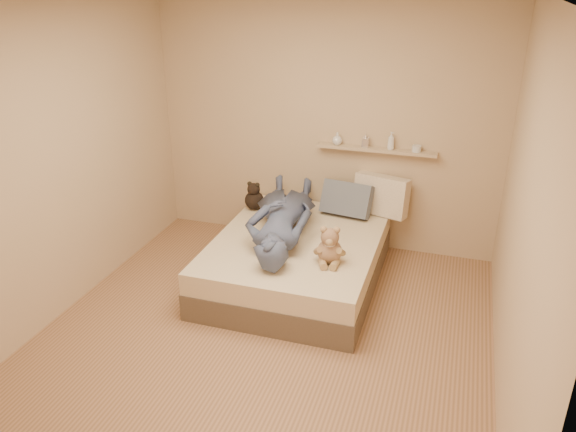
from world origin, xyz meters
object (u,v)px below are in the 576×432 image
(pillow_cream, at_px, (381,195))
(pillow_grey, at_px, (347,199))
(bed, at_px, (297,260))
(teddy_bear, at_px, (330,248))
(game_console, at_px, (274,247))
(dark_plush, at_px, (254,197))
(wall_shelf, at_px, (376,150))
(person, at_px, (282,216))

(pillow_cream, relative_size, pillow_grey, 1.10)
(bed, xyz_separation_m, pillow_grey, (0.32, 0.69, 0.40))
(teddy_bear, xyz_separation_m, pillow_cream, (0.25, 1.20, 0.06))
(bed, xyz_separation_m, pillow_cream, (0.64, 0.83, 0.43))
(game_console, distance_m, dark_plush, 1.21)
(dark_plush, distance_m, pillow_cream, 1.31)
(wall_shelf, bearing_deg, teddy_bear, -96.78)
(pillow_grey, bearing_deg, pillow_cream, 23.13)
(wall_shelf, bearing_deg, pillow_grey, -136.91)
(person, height_order, wall_shelf, wall_shelf)
(game_console, relative_size, teddy_bear, 0.56)
(game_console, bearing_deg, teddy_bear, 19.49)
(wall_shelf, bearing_deg, person, -129.23)
(teddy_bear, bearing_deg, person, 144.32)
(dark_plush, xyz_separation_m, wall_shelf, (1.18, 0.37, 0.52))
(person, bearing_deg, game_console, 92.01)
(pillow_grey, distance_m, person, 0.81)
(game_console, bearing_deg, dark_plush, 119.01)
(teddy_bear, bearing_deg, dark_plush, 138.69)
(teddy_bear, distance_m, wall_shelf, 1.38)
(teddy_bear, height_order, pillow_grey, pillow_grey)
(bed, distance_m, dark_plush, 0.90)
(teddy_bear, relative_size, pillow_cream, 0.63)
(pillow_cream, bearing_deg, wall_shelf, 139.86)
(game_console, bearing_deg, pillow_grey, 73.56)
(person, xyz_separation_m, wall_shelf, (0.71, 0.87, 0.46))
(dark_plush, bearing_deg, pillow_grey, 9.28)
(game_console, relative_size, dark_plush, 0.64)
(teddy_bear, relative_size, person, 0.22)
(bed, relative_size, teddy_bear, 5.44)
(game_console, distance_m, pillow_grey, 1.27)
(bed, relative_size, dark_plush, 6.22)
(bed, bearing_deg, person, 167.73)
(person, bearing_deg, dark_plush, -57.20)
(game_console, distance_m, pillow_cream, 1.52)
(dark_plush, height_order, pillow_grey, pillow_grey)
(wall_shelf, bearing_deg, bed, -121.18)
(wall_shelf, bearing_deg, game_console, -112.46)
(dark_plush, distance_m, person, 0.69)
(game_console, relative_size, pillow_grey, 0.39)
(pillow_grey, bearing_deg, bed, -114.60)
(game_console, height_order, teddy_bear, teddy_bear)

